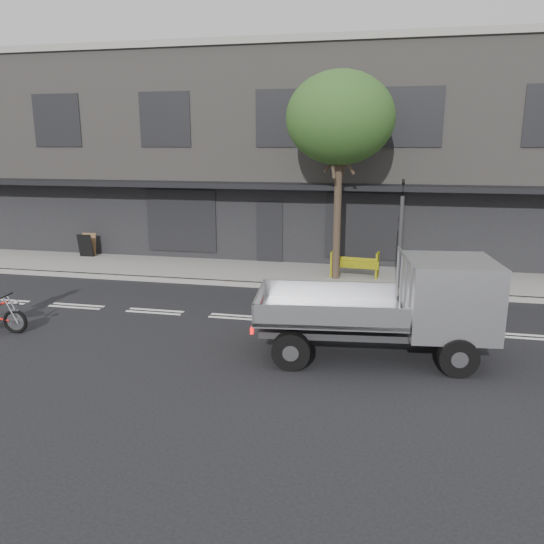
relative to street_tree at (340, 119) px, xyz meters
The scene contains 9 objects.
ground 7.09m from the street_tree, 117.65° to the right, with size 80.00×80.00×0.00m, color black.
sidewalk 5.67m from the street_tree, 167.20° to the left, with size 32.00×3.20×0.15m, color gray.
kerb 5.75m from the street_tree, 153.43° to the right, with size 32.00×0.20×0.15m, color gray.
building_main 7.54m from the street_tree, 107.22° to the left, with size 26.00×10.00×8.00m, color slate.
street_tree is the anchor object (origin of this frame).
traffic_light_pole 4.23m from the street_tree, 23.03° to the right, with size 0.12×0.12×3.50m.
flatbed_ute 7.61m from the street_tree, 67.88° to the right, with size 5.12×2.52×2.29m.
construction_barrier 4.72m from the street_tree, 10.03° to the left, with size 1.59×0.64×0.89m, color #FFFA0D, non-canonical shape.
sandwich_board 11.13m from the street_tree, behind, with size 0.57×0.38×0.91m, color black, non-canonical shape.
Camera 1 is at (3.65, -13.01, 4.52)m, focal length 35.00 mm.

